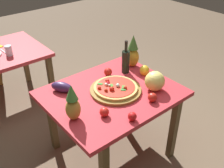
{
  "coord_description": "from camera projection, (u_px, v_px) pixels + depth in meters",
  "views": [
    {
      "loc": [
        -1.2,
        -1.46,
        2.01
      ],
      "look_at": [
        0.03,
        0.03,
        0.78
      ],
      "focal_mm": 41.97,
      "sensor_mm": 36.0,
      "label": 1
    }
  ],
  "objects": [
    {
      "name": "pizza_board",
      "position": [
        116.0,
        90.0,
        2.29
      ],
      "size": [
        0.45,
        0.45,
        0.02
      ],
      "primitive_type": "cylinder",
      "color": "olive",
      "rests_on": "display_table"
    },
    {
      "name": "drinking_glass_water",
      "position": [
        9.0,
        50.0,
        2.87
      ],
      "size": [
        0.07,
        0.07,
        0.11
      ],
      "primitive_type": "cylinder",
      "color": "silver",
      "rests_on": "background_table"
    },
    {
      "name": "tomato_near_board",
      "position": [
        132.0,
        116.0,
        1.95
      ],
      "size": [
        0.07,
        0.07,
        0.07
      ],
      "primitive_type": "sphere",
      "color": "red",
      "rests_on": "display_table"
    },
    {
      "name": "tomato_at_corner",
      "position": [
        108.0,
        72.0,
        2.5
      ],
      "size": [
        0.08,
        0.08,
        0.08
      ],
      "primitive_type": "sphere",
      "color": "red",
      "rests_on": "display_table"
    },
    {
      "name": "bell_pepper",
      "position": [
        144.0,
        70.0,
        2.51
      ],
      "size": [
        0.09,
        0.09,
        0.1
      ],
      "primitive_type": "ellipsoid",
      "color": "yellow",
      "rests_on": "display_table"
    },
    {
      "name": "tomato_beside_pepper",
      "position": [
        104.0,
        112.0,
        1.99
      ],
      "size": [
        0.07,
        0.07,
        0.07
      ],
      "primitive_type": "sphere",
      "color": "red",
      "rests_on": "display_table"
    },
    {
      "name": "background_table",
      "position": [
        3.0,
        59.0,
        3.04
      ],
      "size": [
        0.92,
        0.87,
        0.73
      ],
      "color": "brown",
      "rests_on": "ground_plane"
    },
    {
      "name": "pizza",
      "position": [
        115.0,
        87.0,
        2.27
      ],
      "size": [
        0.38,
        0.38,
        0.06
      ],
      "color": "tan",
      "rests_on": "pizza_board"
    },
    {
      "name": "pineapple_right",
      "position": [
        133.0,
        53.0,
        2.61
      ],
      "size": [
        0.13,
        0.13,
        0.33
      ],
      "color": "gold",
      "rests_on": "display_table"
    },
    {
      "name": "tomato_by_bottle",
      "position": [
        152.0,
        97.0,
        2.15
      ],
      "size": [
        0.08,
        0.08,
        0.08
      ],
      "primitive_type": "sphere",
      "color": "red",
      "rests_on": "display_table"
    },
    {
      "name": "knife_utensil",
      "position": [
        4.0,
        52.0,
        2.96
      ],
      "size": [
        0.03,
        0.18,
        0.01
      ],
      "primitive_type": "cube",
      "rotation": [
        0.0,
        0.0,
        0.07
      ],
      "color": "silver",
      "rests_on": "background_table"
    },
    {
      "name": "wine_bottle",
      "position": [
        126.0,
        61.0,
        2.51
      ],
      "size": [
        0.08,
        0.08,
        0.33
      ],
      "color": "black",
      "rests_on": "display_table"
    },
    {
      "name": "eggplant",
      "position": [
        62.0,
        87.0,
        2.27
      ],
      "size": [
        0.18,
        0.22,
        0.09
      ],
      "primitive_type": "ellipsoid",
      "rotation": [
        0.0,
        0.0,
        2.14
      ],
      "color": "#3B2552",
      "rests_on": "display_table"
    },
    {
      "name": "display_table",
      "position": [
        112.0,
        100.0,
        2.34
      ],
      "size": [
        1.12,
        0.92,
        0.73
      ],
      "color": "brown",
      "rests_on": "ground_plane"
    },
    {
      "name": "pineapple_left",
      "position": [
        73.0,
        104.0,
        1.91
      ],
      "size": [
        0.11,
        0.11,
        0.3
      ],
      "color": "#AC8434",
      "rests_on": "display_table"
    },
    {
      "name": "melon",
      "position": [
        155.0,
        81.0,
        2.27
      ],
      "size": [
        0.18,
        0.18,
        0.18
      ],
      "primitive_type": "sphere",
      "color": "#F0DC6F",
      "rests_on": "display_table"
    },
    {
      "name": "ground_plane",
      "position": [
        112.0,
        151.0,
        2.68
      ],
      "size": [
        10.0,
        10.0,
        0.0
      ],
      "primitive_type": "plane",
      "color": "brown"
    }
  ]
}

